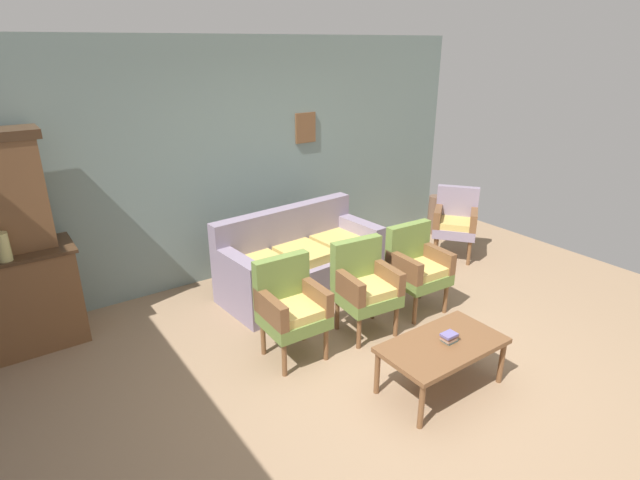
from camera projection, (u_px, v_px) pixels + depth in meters
The scene contains 12 objects.
ground_plane at pixel (388, 375), 4.25m from camera, with size 7.68×7.68×0.00m, color #997A5B.
wall_back_with_decor at pixel (238, 161), 5.75m from camera, with size 6.40×0.09×2.70m.
side_cabinet at pixel (11, 302), 4.46m from camera, with size 1.16×0.55×0.93m.
vase_on_cabinet at pixel (2, 247), 4.12m from camera, with size 0.12×0.12×0.24m, color tan.
floral_couch at pixel (300, 263), 5.60m from camera, with size 1.87×0.93×0.90m.
armchair_near_couch_end at pixel (291, 305), 4.35m from camera, with size 0.53×0.50×0.90m.
armchair_row_middle at pixel (364, 284), 4.73m from camera, with size 0.57×0.54×0.90m.
armchair_near_cabinet at pixel (417, 265), 5.12m from camera, with size 0.54×0.51×0.90m.
wingback_chair_by_fireplace at pixel (455, 220), 6.42m from camera, with size 0.71×0.71×0.90m.
coffee_table at pixel (442, 348), 3.96m from camera, with size 1.00×0.56×0.42m.
book_stack_on_table at pixel (449, 337), 3.95m from camera, with size 0.14×0.10×0.08m.
floor_vase_by_wall at pixel (435, 215), 7.30m from camera, with size 0.19×0.19×0.56m, color brown.
Camera 1 is at (-2.50, -2.55, 2.62)m, focal length 28.19 mm.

